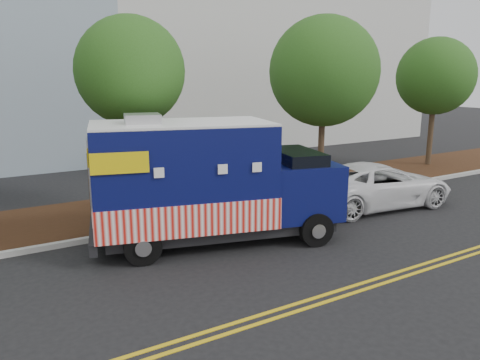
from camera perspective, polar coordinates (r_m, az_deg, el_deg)
ground at (r=13.24m, az=-5.86°, el=-7.40°), size 120.00×120.00×0.00m
curb at (r=14.43m, az=-8.28°, el=-5.46°), size 120.00×0.18×0.15m
mulch_strip at (r=16.30m, az=-11.20°, el=-3.46°), size 120.00×4.00×0.15m
centerline_near at (r=9.73m, az=5.95°, el=-15.05°), size 120.00×0.10×0.01m
centerline_far at (r=9.56m, az=6.88°, el=-15.62°), size 120.00×0.10×0.01m
tree_b at (r=15.41m, az=-13.22°, el=12.75°), size 3.42×3.42×6.37m
tree_c at (r=19.83m, az=10.19°, el=12.87°), size 4.48×4.48×6.93m
tree_d at (r=25.14m, az=22.73°, el=11.58°), size 3.72×3.72×6.36m
sign_post at (r=13.97m, az=-17.75°, el=-1.73°), size 0.06×0.06×2.40m
food_truck at (r=12.67m, az=-4.30°, el=-0.65°), size 7.16×4.10×3.57m
white_car at (r=17.11m, az=16.26°, el=-0.55°), size 5.81×3.19×1.54m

